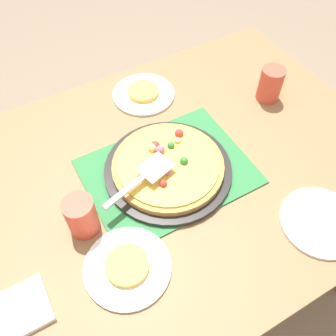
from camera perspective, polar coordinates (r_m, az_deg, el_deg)
The scene contains 14 objects.
ground_plane at distance 1.75m, azimuth 0.00°, elevation -15.40°, with size 8.00×8.00×0.00m, color #84705B.
dining_table at distance 1.17m, azimuth 0.00°, elevation -3.80°, with size 1.40×1.00×0.75m.
placemat at distance 1.08m, azimuth 0.00°, elevation -0.54°, with size 0.48×0.36×0.01m, color #2D753D.
pizza_pan at distance 1.07m, azimuth 0.00°, elevation -0.22°, with size 0.38×0.38×0.01m, color black.
pizza at distance 1.06m, azimuth -0.02°, elevation 0.53°, with size 0.33×0.33×0.05m.
plate_near_left at distance 1.32m, azimuth -3.88°, elevation 11.56°, with size 0.22×0.22×0.01m, color white.
plate_far_right at distance 0.94m, azimuth -6.41°, elevation -15.33°, with size 0.22×0.22×0.01m, color white.
plate_side at distance 1.07m, azimuth 22.95°, elevation -7.84°, with size 0.22×0.22×0.01m, color white.
served_slice_left at distance 1.31m, azimuth -3.91°, elevation 11.99°, with size 0.11×0.11×0.02m, color #EAB747.
served_slice_right at distance 0.93m, azimuth -6.48°, elevation -15.03°, with size 0.11×0.11×0.02m, color #EAB747.
cup_near at distance 0.96m, azimuth -13.51°, elevation -7.39°, with size 0.08×0.08×0.12m, color #E04C38.
cup_far at distance 1.32m, azimuth 15.88°, elevation 12.63°, with size 0.08×0.08×0.12m, color #E04C38.
pizza_server at distance 0.99m, azimuth -3.99°, elevation -1.47°, with size 0.23×0.10×0.01m.
napkin_stack at distance 0.96m, azimuth -21.98°, elevation -19.93°, with size 0.12×0.12×0.02m, color white.
Camera 1 is at (0.31, 0.56, 1.62)m, focal length 38.58 mm.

